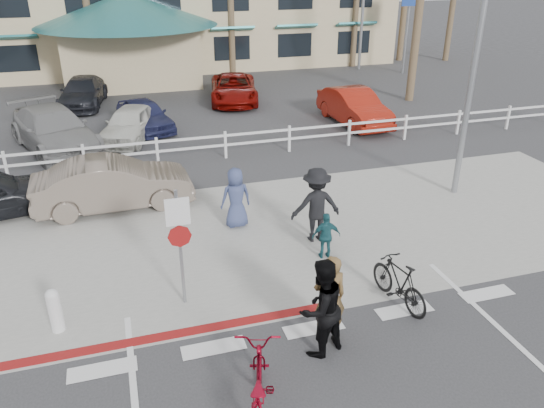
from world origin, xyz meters
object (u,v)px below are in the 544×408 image
object	(u,v)px
bike_red	(257,388)
car_white_sedan	(113,184)
sign_post	(180,243)
bike_black	(399,282)

from	to	relation	value
bike_red	car_white_sedan	size ratio (longest dim) A/B	0.48
sign_post	bike_black	xyz separation A→B (m)	(4.28, -1.32, -0.93)
sign_post	car_white_sedan	size ratio (longest dim) A/B	0.65
car_white_sedan	bike_red	bearing A→B (deg)	-169.61
sign_post	car_white_sedan	distance (m)	5.43
sign_post	car_white_sedan	bearing A→B (deg)	103.21
bike_red	bike_black	world-z (taller)	bike_red
bike_red	bike_black	size ratio (longest dim) A/B	1.24
bike_black	car_white_sedan	distance (m)	8.57
car_white_sedan	sign_post	bearing A→B (deg)	-168.81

